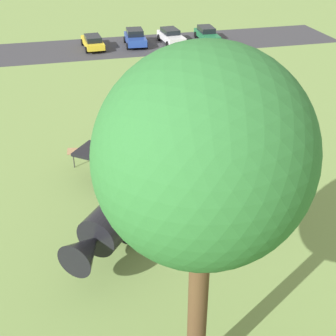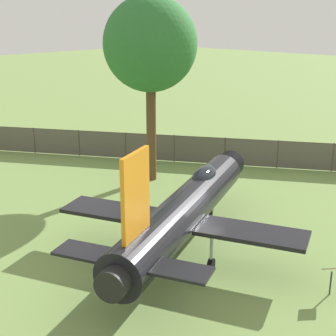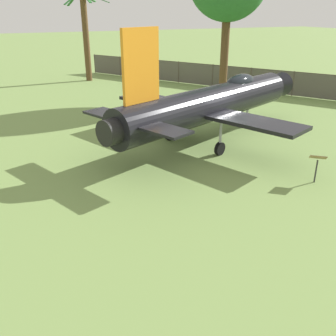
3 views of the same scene
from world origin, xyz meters
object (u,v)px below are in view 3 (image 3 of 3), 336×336
info_plaque (318,161)px  shrub_near_fence (276,83)px  display_jet (214,102)px  palm_tree (86,37)px

info_plaque → shrub_near_fence: bearing=144.5°
display_jet → info_plaque: 6.17m
shrub_near_fence → info_plaque: size_ratio=1.28×
shrub_near_fence → info_plaque: bearing=-35.5°
display_jet → shrub_near_fence: 15.54m
display_jet → palm_tree: (-19.50, -1.41, 1.89)m
display_jet → shrub_near_fence: bearing=16.9°
shrub_near_fence → info_plaque: (15.69, -11.18, 0.54)m
shrub_near_fence → palm_tree: bearing=-126.1°
palm_tree → shrub_near_fence: bearing=53.9°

